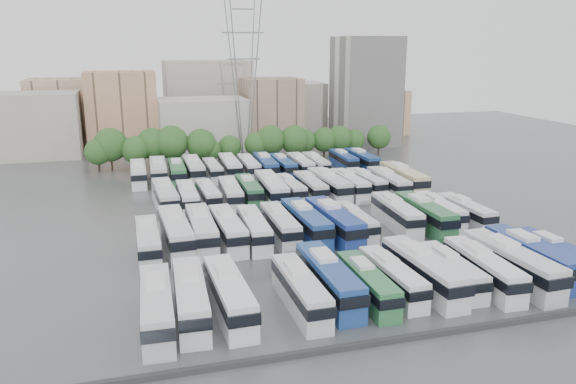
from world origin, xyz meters
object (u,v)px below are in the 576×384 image
object	(u,v)px
bus_r0_s8	(423,271)
bus_r0_s10	(483,269)
bus_r1_s2	(201,229)
bus_r2_s9	(329,185)
bus_r0_s9	(451,271)
bus_r3_s10	(316,164)
bus_r2_s6	(271,189)
bus_r2_s10	(349,184)
bus_r0_s13	(555,255)
bus_r2_s11	(366,182)
bus_r0_s6	(367,283)
bus_r1_s1	(175,232)
bus_r2_s7	(290,189)
bus_r1_s3	(228,229)
bus_r1_s4	(254,229)
bus_r3_s13	(361,160)
bus_r3_s1	(158,171)
bus_r3_s4	(212,170)
electricity_pylon	(244,71)
bus_r1_s6	(306,222)
bus_r1_s12	(439,211)
bus_r0_s12	(531,256)
apartment_tower	(366,91)
bus_r1_s13	(465,212)
bus_r0_s0	(157,306)
bus_r0_s2	(229,294)
bus_r1_s5	(280,225)
bus_r1_s8	(354,221)
bus_r0_s7	(392,277)
bus_r0_s11	(511,263)
bus_r1_s7	(334,222)
bus_r2_s1	(165,197)
bus_r3_s8	(283,166)
bus_r0_s5	(329,279)
bus_r3_s9	(300,165)
bus_r0_s1	(191,298)
bus_r3_s0	(138,173)
bus_r0_s4	(300,290)
bus_r3_s12	(343,160)
bus_r3_s3	(194,169)
bus_r2_s5	(249,190)

from	to	relation	value
bus_r0_s8	bus_r0_s10	xyz separation A→B (m)	(6.32, -0.96, -0.12)
bus_r1_s2	bus_r2_s9	world-z (taller)	bus_r2_s9
bus_r0_s9	bus_r3_s10	distance (m)	53.46
bus_r2_s6	bus_r2_s10	xyz separation A→B (m)	(13.36, 0.32, -0.24)
bus_r0_s13	bus_r2_s11	xyz separation A→B (m)	(-6.50, 36.73, -0.04)
bus_r0_s10	bus_r1_s2	bearing A→B (deg)	145.13
bus_r0_s6	bus_r2_s9	size ratio (longest dim) A/B	0.84
bus_r1_s1	bus_r2_s7	xyz separation A→B (m)	(19.62, 17.90, -0.36)
bus_r1_s3	bus_r1_s4	world-z (taller)	bus_r1_s3
bus_r0_s9	bus_r3_s13	distance (m)	55.51
bus_r0_s13	bus_r3_s13	size ratio (longest dim) A/B	0.95
bus_r0_s9	bus_r3_s10	xyz separation A→B (m)	(3.23, 53.36, 0.11)
bus_r3_s1	bus_r3_s4	distance (m)	9.80
electricity_pylon	bus_r1_s3	size ratio (longest dim) A/B	2.70
bus_r1_s6	bus_r1_s12	world-z (taller)	bus_r1_s6
bus_r0_s12	bus_r3_s4	size ratio (longest dim) A/B	1.20
apartment_tower	bus_r1_s13	size ratio (longest dim) A/B	2.30
bus_r0_s0	bus_r2_s9	bearing A→B (deg)	53.03
bus_r0_s2	bus_r1_s5	size ratio (longest dim) A/B	1.05
bus_r1_s13	bus_r2_s10	size ratio (longest dim) A/B	0.93
bus_r1_s8	bus_r2_s11	bearing A→B (deg)	61.46
bus_r0_s7	apartment_tower	bearing A→B (deg)	66.94
bus_r1_s3	bus_r2_s6	distance (m)	19.81
bus_r3_s13	bus_r0_s11	bearing A→B (deg)	-97.67
bus_r1_s7	bus_r2_s1	size ratio (longest dim) A/B	1.06
bus_r2_s7	bus_r0_s0	bearing A→B (deg)	-123.16
bus_r1_s1	bus_r1_s6	size ratio (longest dim) A/B	1.03
bus_r3_s10	bus_r3_s8	bearing A→B (deg)	-176.86
bus_r0_s5	bus_r3_s4	xyz separation A→B (m)	(-3.47, 53.49, -0.35)
bus_r1_s1	bus_r3_s9	xyz separation A→B (m)	(26.41, 34.31, -0.24)
bus_r0_s1	bus_r2_s11	distance (m)	49.62
bus_r0_s2	bus_r2_s1	world-z (taller)	bus_r2_s1
apartment_tower	bus_r0_s0	world-z (taller)	apartment_tower
bus_r1_s3	bus_r3_s8	size ratio (longest dim) A/B	1.04
bus_r0_s7	bus_r3_s0	bearing A→B (deg)	111.66
bus_r0_s4	bus_r0_s12	distance (m)	26.46
apartment_tower	bus_r0_s9	distance (m)	86.83
bus_r2_s1	electricity_pylon	bearing A→B (deg)	59.34
bus_r1_s13	bus_r3_s12	size ratio (longest dim) A/B	0.98
bus_r0_s11	bus_r2_s11	size ratio (longest dim) A/B	1.18
bus_r0_s0	bus_r1_s6	distance (m)	27.38
bus_r1_s5	bus_r3_s13	world-z (taller)	bus_r3_s13
bus_r0_s0	bus_r0_s2	size ratio (longest dim) A/B	0.99
bus_r3_s0	bus_r3_s3	xyz separation A→B (m)	(9.84, 0.06, 0.13)
electricity_pylon	bus_r2_s5	world-z (taller)	electricity_pylon
bus_r0_s10	bus_r3_s8	xyz separation A→B (m)	(-6.55, 54.04, -0.04)
bus_r1_s12	bus_r3_s10	distance (m)	34.80
bus_r1_s13	bus_r3_s9	size ratio (longest dim) A/B	0.95
bus_r3_s1	bus_r0_s0	bearing A→B (deg)	-91.73
bus_r2_s6	bus_r3_s10	size ratio (longest dim) A/B	1.18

